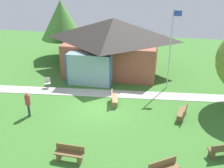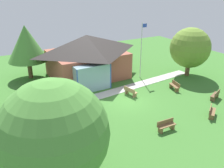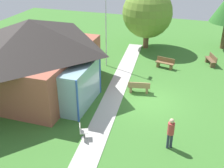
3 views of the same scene
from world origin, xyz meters
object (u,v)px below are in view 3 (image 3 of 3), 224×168
object	(u,v)px
flagpole	(106,25)
bench_rear_near_path	(139,87)
bench_lawn_far_right	(211,60)
pavilion	(35,54)
bench_mid_right	(165,63)
patio_chair_west	(83,132)
visitor_strolling_lawn	(171,131)
tree_east_hedge	(147,13)

from	to	relation	value
flagpole	bench_rear_near_path	bearing A→B (deg)	-136.08
flagpole	bench_lawn_far_right	distance (m)	9.23
pavilion	bench_mid_right	xyz separation A→B (m)	(6.19, -7.95, -2.14)
bench_lawn_far_right	bench_rear_near_path	bearing A→B (deg)	122.65
bench_rear_near_path	bench_mid_right	xyz separation A→B (m)	(4.75, -1.07, 0.00)
bench_rear_near_path	bench_mid_right	bearing A→B (deg)	66.26
bench_mid_right	bench_rear_near_path	bearing A→B (deg)	89.94
patio_chair_west	bench_rear_near_path	bearing A→B (deg)	139.96
flagpole	visitor_strolling_lawn	xyz separation A→B (m)	(-8.90, -6.38, -2.42)
bench_lawn_far_right	visitor_strolling_lawn	world-z (taller)	visitor_strolling_lawn
bench_lawn_far_right	bench_mid_right	bearing A→B (deg)	94.87
flagpole	tree_east_hedge	xyz separation A→B (m)	(5.25, -2.20, -0.11)
flagpole	tree_east_hedge	world-z (taller)	flagpole
bench_mid_right	visitor_strolling_lawn	size ratio (longest dim) A/B	0.90
flagpole	visitor_strolling_lawn	size ratio (longest dim) A/B	3.62
bench_rear_near_path	bench_lawn_far_right	size ratio (longest dim) A/B	1.00
bench_rear_near_path	visitor_strolling_lawn	size ratio (longest dim) A/B	0.89
visitor_strolling_lawn	patio_chair_west	bearing A→B (deg)	154.12
tree_east_hedge	pavilion	bearing A→B (deg)	152.41
bench_lawn_far_right	patio_chair_west	xyz separation A→B (m)	(-12.35, 6.31, 0.01)
pavilion	patio_chair_west	distance (m)	7.10
patio_chair_west	tree_east_hedge	xyz separation A→B (m)	(14.79, -0.26, 2.92)
visitor_strolling_lawn	bench_rear_near_path	bearing A→B (deg)	84.07
pavilion	bench_rear_near_path	bearing A→B (deg)	-78.12
bench_mid_right	patio_chair_west	bearing A→B (deg)	88.06
bench_mid_right	patio_chair_west	size ratio (longest dim) A/B	1.81
bench_mid_right	patio_chair_west	distance (m)	10.89
pavilion	patio_chair_west	bearing A→B (deg)	-129.88
tree_east_hedge	bench_mid_right	bearing A→B (deg)	-149.69
bench_rear_near_path	tree_east_hedge	world-z (taller)	tree_east_hedge
bench_lawn_far_right	tree_east_hedge	size ratio (longest dim) A/B	0.28
pavilion	bench_mid_right	distance (m)	10.30
bench_mid_right	tree_east_hedge	size ratio (longest dim) A/B	0.28
bench_rear_near_path	bench_lawn_far_right	distance (m)	8.03
pavilion	bench_lawn_far_right	distance (m)	14.18
patio_chair_west	tree_east_hedge	size ratio (longest dim) A/B	0.15
pavilion	bench_mid_right	world-z (taller)	pavilion
bench_mid_right	patio_chair_west	world-z (taller)	patio_chair_west
patio_chair_west	tree_east_hedge	world-z (taller)	tree_east_hedge
visitor_strolling_lawn	tree_east_hedge	bearing A→B (deg)	72.30
visitor_strolling_lawn	bench_lawn_far_right	bearing A→B (deg)	46.76
bench_rear_near_path	patio_chair_west	size ratio (longest dim) A/B	1.81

